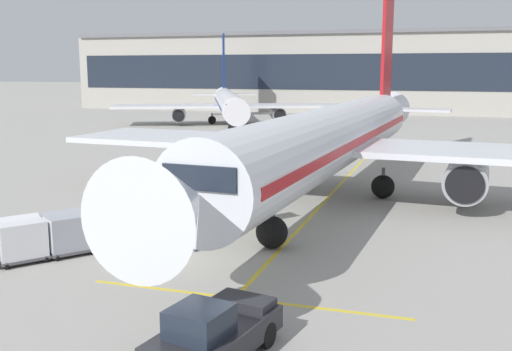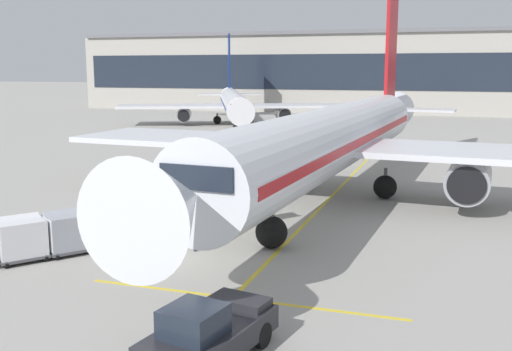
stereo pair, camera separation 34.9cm
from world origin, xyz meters
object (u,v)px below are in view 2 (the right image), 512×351
(safety_cone_engine_keepout, at_px, (220,190))
(safety_cone_wingtip, at_px, (220,201))
(safety_cone_nose_mark, at_px, (222,202))
(parked_airplane, at_px, (337,138))
(ground_crew_by_carts, at_px, (125,211))
(belt_loader, at_px, (198,217))
(distant_airplane, at_px, (234,103))
(ground_crew_marshaller, at_px, (195,229))
(ground_crew_by_loader, at_px, (142,207))
(ground_crew_wingwalker, at_px, (188,210))
(baggage_cart_second, at_px, (69,231))
(baggage_cart_third, at_px, (20,238))
(pushback_tug, at_px, (208,332))
(baggage_cart_lead, at_px, (121,223))

(safety_cone_engine_keepout, relative_size, safety_cone_wingtip, 1.05)
(safety_cone_nose_mark, bearing_deg, parked_airplane, 41.20)
(safety_cone_nose_mark, bearing_deg, ground_crew_by_carts, -115.57)
(belt_loader, bearing_deg, parked_airplane, 64.12)
(safety_cone_wingtip, distance_m, distant_airplane, 53.70)
(ground_crew_marshaller, height_order, safety_cone_engine_keepout, ground_crew_marshaller)
(safety_cone_nose_mark, height_order, distant_airplane, distant_airplane)
(ground_crew_by_loader, bearing_deg, distant_airplane, 105.68)
(ground_crew_by_loader, relative_size, safety_cone_engine_keepout, 2.23)
(ground_crew_wingwalker, distance_m, distant_airplane, 58.66)
(baggage_cart_second, distance_m, baggage_cart_third, 2.04)
(baggage_cart_second, xyz_separation_m, safety_cone_wingtip, (3.07, 10.49, -0.64))
(parked_airplane, bearing_deg, safety_cone_engine_keepout, -165.92)
(baggage_cart_second, relative_size, ground_crew_by_loader, 1.52)
(baggage_cart_third, relative_size, distant_airplane, 0.07)
(baggage_cart_third, distance_m, distant_airplane, 64.09)
(baggage_cart_third, relative_size, safety_cone_wingtip, 3.56)
(baggage_cart_second, bearing_deg, ground_crew_by_loader, 80.71)
(belt_loader, xyz_separation_m, baggage_cart_second, (-4.13, -4.87, 0.18))
(parked_airplane, xyz_separation_m, ground_crew_marshaller, (-3.94, -13.14, -2.83))
(ground_crew_wingwalker, height_order, safety_cone_engine_keepout, ground_crew_wingwalker)
(parked_airplane, bearing_deg, safety_cone_wingtip, -142.20)
(baggage_cart_third, xyz_separation_m, ground_crew_by_loader, (2.14, 6.71, -0.00))
(parked_airplane, relative_size, belt_loader, 9.66)
(safety_cone_engine_keepout, bearing_deg, baggage_cart_second, -98.03)
(ground_crew_wingwalker, height_order, safety_cone_nose_mark, ground_crew_wingwalker)
(parked_airplane, bearing_deg, baggage_cart_second, -121.02)
(ground_crew_marshaller, relative_size, safety_cone_engine_keepout, 2.23)
(belt_loader, distance_m, ground_crew_marshaller, 3.03)
(belt_loader, distance_m, ground_crew_wingwalker, 0.90)
(safety_cone_wingtip, height_order, distant_airplane, distant_airplane)
(baggage_cart_third, xyz_separation_m, ground_crew_wingwalker, (4.65, 6.89, -0.00))
(ground_crew_wingwalker, relative_size, distant_airplane, 0.04)
(ground_crew_wingwalker, bearing_deg, safety_cone_nose_mark, 90.55)
(ground_crew_marshaller, distance_m, ground_crew_wingwalker, 3.75)
(ground_crew_wingwalker, bearing_deg, baggage_cart_second, -122.29)
(baggage_cart_second, height_order, pushback_tug, baggage_cart_second)
(belt_loader, relative_size, baggage_cart_lead, 1.81)
(safety_cone_engine_keepout, relative_size, distant_airplane, 0.02)
(safety_cone_engine_keepout, height_order, distant_airplane, distant_airplane)
(safety_cone_engine_keepout, height_order, safety_cone_wingtip, safety_cone_engine_keepout)
(safety_cone_engine_keepout, bearing_deg, pushback_tug, -69.08)
(ground_crew_by_loader, distance_m, ground_crew_wingwalker, 2.53)
(ground_crew_marshaller, bearing_deg, safety_cone_engine_keepout, 106.28)
(ground_crew_marshaller, distance_m, safety_cone_nose_mark, 8.29)
(ground_crew_by_carts, bearing_deg, belt_loader, 12.19)
(baggage_cart_third, distance_m, pushback_tug, 12.45)
(safety_cone_engine_keepout, bearing_deg, parked_airplane, 14.08)
(parked_airplane, bearing_deg, ground_crew_marshaller, -106.68)
(parked_airplane, distance_m, pushback_tug, 22.67)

